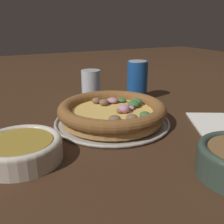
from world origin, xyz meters
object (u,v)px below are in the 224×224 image
object	(u,v)px
bowl_near	(21,148)
fork	(219,137)
pizza_tray	(112,122)
drinking_cup	(91,84)
beverage_can	(137,80)
pizza	(112,111)
napkin	(215,123)

from	to	relation	value
bowl_near	fork	xyz separation A→B (m)	(0.09, 0.41, -0.02)
pizza_tray	drinking_cup	distance (m)	0.25
beverage_can	pizza_tray	bearing A→B (deg)	-46.52
pizza	drinking_cup	world-z (taller)	drinking_cup
bowl_near	fork	size ratio (longest dim) A/B	1.05
pizza	bowl_near	world-z (taller)	pizza
pizza_tray	napkin	world-z (taller)	pizza_tray
bowl_near	drinking_cup	world-z (taller)	drinking_cup
pizza_tray	pizza	distance (m)	0.03
napkin	fork	size ratio (longest dim) A/B	1.32
bowl_near	beverage_can	bearing A→B (deg)	122.10
napkin	fork	world-z (taller)	napkin
pizza_tray	fork	size ratio (longest dim) A/B	2.01
pizza_tray	pizza	bearing A→B (deg)	82.92
fork	beverage_can	xyz separation A→B (m)	(-0.34, -0.01, 0.06)
beverage_can	fork	bearing A→B (deg)	0.85
fork	pizza_tray	bearing A→B (deg)	83.20
napkin	beverage_can	world-z (taller)	beverage_can
beverage_can	napkin	bearing A→B (deg)	10.58
pizza_tray	beverage_can	bearing A→B (deg)	133.48
pizza_tray	beverage_can	size ratio (longest dim) A/B	2.33
pizza	napkin	distance (m)	0.26
pizza_tray	beverage_can	xyz separation A→B (m)	(-0.16, 0.17, 0.06)
pizza	beverage_can	size ratio (longest dim) A/B	2.17
drinking_cup	beverage_can	world-z (taller)	beverage_can
pizza	drinking_cup	xyz separation A→B (m)	(-0.24, 0.04, 0.01)
drinking_cup	napkin	xyz separation A→B (m)	(0.36, 0.18, -0.04)
bowl_near	drinking_cup	size ratio (longest dim) A/B	1.66
bowl_near	pizza	bearing A→B (deg)	111.25
napkin	fork	bearing A→B (deg)	-39.26
beverage_can	pizza	bearing A→B (deg)	-46.33
pizza_tray	pizza	size ratio (longest dim) A/B	1.07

